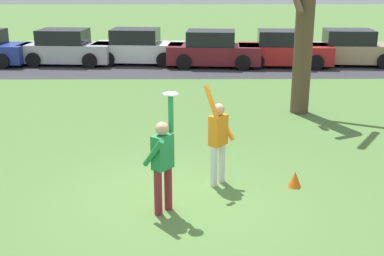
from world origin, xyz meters
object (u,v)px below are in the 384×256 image
parked_car_maroon (213,50)px  parked_car_red (284,50)px  person_catcher (163,160)px  frisbee_disc (171,94)px  parked_car_white (138,48)px  field_cone_orange (295,179)px  parked_car_silver (66,48)px  person_defender (218,137)px  parked_car_tan (350,49)px  bare_tree_tall (305,21)px

parked_car_maroon → parked_car_red: bearing=5.4°
person_catcher → frisbee_disc: bearing=0.0°
parked_car_white → parked_car_red: bearing=-1.4°
person_catcher → parked_car_white: (-1.85, 15.06, -0.25)m
parked_car_white → field_cone_orange: bearing=-67.7°
parked_car_silver → parked_car_white: size_ratio=1.00×
person_catcher → parked_car_silver: 15.73m
person_defender → parked_car_white: (-2.87, 13.84, -0.25)m
parked_car_white → parked_car_tan: size_ratio=1.00×
parked_car_red → bare_tree_tall: bearing=-92.0°
parked_car_silver → parked_car_white: 3.25m
parked_car_silver → parked_car_white: bearing=8.0°
field_cone_orange → bare_tree_tall: bearing=77.0°
parked_car_maroon → parked_car_tan: size_ratio=1.00×
parked_car_maroon → parked_car_red: size_ratio=1.00×
frisbee_disc → bare_tree_tall: size_ratio=0.05×
field_cone_orange → person_defender: bearing=173.6°
parked_car_silver → parked_car_tan: bearing=3.8°
parked_car_silver → bare_tree_tall: size_ratio=0.76×
parked_car_maroon → parked_car_silver: bearing=-180.0°
frisbee_disc → bare_tree_tall: 7.37m
field_cone_orange → frisbee_disc: bearing=-159.8°
bare_tree_tall → parked_car_white: bearing=123.6°
person_defender → parked_car_tan: bearing=-167.0°
parked_car_silver → parked_car_white: (3.25, 0.18, 0.00)m
parked_car_red → frisbee_disc: bearing=-103.1°
frisbee_disc → parked_car_tan: size_ratio=0.06×
frisbee_disc → parked_car_red: 14.95m
person_catcher → parked_car_maroon: bearing=33.6°
person_defender → parked_car_red: person_defender is taller
parked_car_tan → field_cone_orange: bearing=-106.3°
person_catcher → parked_car_red: 15.10m
parked_car_maroon → bare_tree_tall: bearing=-69.1°
parked_car_silver → frisbee_disc: bearing=-65.5°
person_defender → parked_car_silver: (-6.12, 13.66, -0.25)m
parked_car_silver → parked_car_tan: same height
frisbee_disc → parked_car_white: size_ratio=0.06×
parked_car_silver → parked_car_maroon: (6.67, -0.57, 0.00)m
person_catcher → parked_car_white: 15.18m
parked_car_silver → parked_car_maroon: 6.70m
parked_car_white → parked_car_red: size_ratio=1.00×
parked_car_silver → field_cone_orange: 15.81m
bare_tree_tall → person_catcher: bearing=-120.1°
frisbee_disc → parked_car_red: (4.60, 14.16, -1.37)m
bare_tree_tall → field_cone_orange: 6.19m
frisbee_disc → parked_car_tan: frisbee_disc is taller
parked_car_white → field_cone_orange: size_ratio=13.25×
parked_car_red → person_catcher: bearing=-103.4°
person_defender → parked_car_maroon: person_defender is taller
bare_tree_tall → parked_car_red: bearing=83.1°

